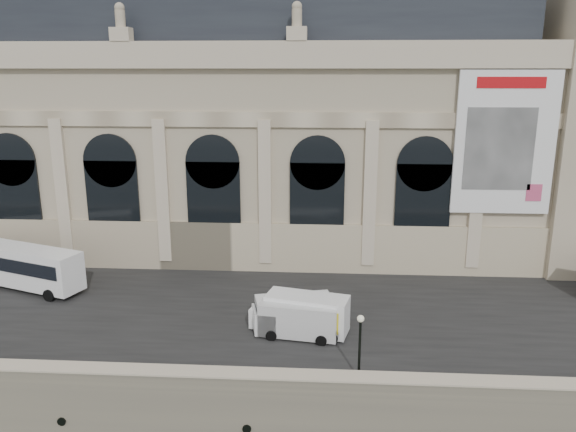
{
  "coord_description": "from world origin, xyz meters",
  "views": [
    {
      "loc": [
        6.54,
        -30.56,
        25.54
      ],
      "look_at": [
        3.2,
        22.0,
        11.73
      ],
      "focal_mm": 35.0,
      "sensor_mm": 36.0,
      "label": 1
    }
  ],
  "objects_px": {
    "van_b": "(289,314)",
    "van_c": "(294,319)",
    "lamp_right": "(360,348)",
    "box_truck": "(302,314)",
    "bus_left": "(18,265)"
  },
  "relations": [
    {
      "from": "box_truck",
      "to": "lamp_right",
      "type": "height_order",
      "value": "lamp_right"
    },
    {
      "from": "van_c",
      "to": "lamp_right",
      "type": "height_order",
      "value": "lamp_right"
    },
    {
      "from": "box_truck",
      "to": "van_c",
      "type": "bearing_deg",
      "value": -125.61
    },
    {
      "from": "bus_left",
      "to": "van_c",
      "type": "height_order",
      "value": "bus_left"
    },
    {
      "from": "box_truck",
      "to": "lamp_right",
      "type": "bearing_deg",
      "value": -58.76
    },
    {
      "from": "van_b",
      "to": "van_c",
      "type": "height_order",
      "value": "van_c"
    },
    {
      "from": "bus_left",
      "to": "box_truck",
      "type": "height_order",
      "value": "bus_left"
    },
    {
      "from": "van_c",
      "to": "lamp_right",
      "type": "xyz_separation_m",
      "value": [
        4.52,
        -5.81,
        0.85
      ]
    },
    {
      "from": "van_c",
      "to": "box_truck",
      "type": "bearing_deg",
      "value": 54.39
    },
    {
      "from": "bus_left",
      "to": "van_b",
      "type": "bearing_deg",
      "value": -15.78
    },
    {
      "from": "van_c",
      "to": "box_truck",
      "type": "height_order",
      "value": "box_truck"
    },
    {
      "from": "box_truck",
      "to": "van_b",
      "type": "bearing_deg",
      "value": 167.73
    },
    {
      "from": "van_c",
      "to": "lamp_right",
      "type": "bearing_deg",
      "value": -52.14
    },
    {
      "from": "bus_left",
      "to": "van_b",
      "type": "height_order",
      "value": "bus_left"
    },
    {
      "from": "van_b",
      "to": "bus_left",
      "type": "bearing_deg",
      "value": 164.22
    }
  ]
}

